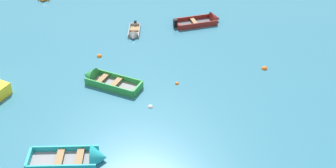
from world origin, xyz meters
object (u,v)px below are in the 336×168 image
at_px(mooring_buoy_near_foreground, 99,57).
at_px(mooring_buoy_outer_edge, 150,107).
at_px(mooring_buoy_between_boats_left, 264,69).
at_px(mooring_buoy_between_boats_right, 177,84).
at_px(rowboat_turquoise_midfield_right, 85,158).
at_px(rowboat_green_near_left, 100,79).
at_px(rowboat_maroon_back_row_center, 206,21).
at_px(rowboat_grey_center, 134,34).

relative_size(mooring_buoy_near_foreground, mooring_buoy_outer_edge, 1.22).
xyz_separation_m(mooring_buoy_outer_edge, mooring_buoy_between_boats_left, (7.48, 6.39, 0.00)).
bearing_deg(mooring_buoy_between_boats_right, rowboat_turquoise_midfield_right, -113.48).
bearing_deg(mooring_buoy_outer_edge, rowboat_green_near_left, 152.64).
bearing_deg(mooring_buoy_between_boats_left, mooring_buoy_near_foreground, -176.74).
xyz_separation_m(rowboat_maroon_back_row_center, rowboat_green_near_left, (-6.39, -10.99, 0.02)).
distance_m(rowboat_maroon_back_row_center, rowboat_turquoise_midfield_right, 19.54).
bearing_deg(mooring_buoy_between_boats_right, rowboat_grey_center, 127.61).
bearing_deg(rowboat_grey_center, mooring_buoy_outer_edge, -68.76).
distance_m(rowboat_grey_center, mooring_buoy_near_foreground, 4.30).
relative_size(rowboat_green_near_left, mooring_buoy_between_boats_right, 16.43).
bearing_deg(rowboat_grey_center, rowboat_maroon_back_row_center, 32.10).
xyz_separation_m(rowboat_turquoise_midfield_right, mooring_buoy_between_boats_left, (10.06, 12.15, -0.22)).
distance_m(rowboat_green_near_left, mooring_buoy_between_boats_left, 12.48).
relative_size(rowboat_maroon_back_row_center, rowboat_green_near_left, 0.91).
relative_size(rowboat_turquoise_midfield_right, mooring_buoy_outer_edge, 14.16).
xyz_separation_m(rowboat_maroon_back_row_center, mooring_buoy_near_foreground, (-7.63, -7.55, -0.22)).
relative_size(rowboat_turquoise_midfield_right, rowboat_grey_center, 1.66).
xyz_separation_m(rowboat_grey_center, mooring_buoy_near_foreground, (-1.81, -3.90, -0.14)).
height_order(rowboat_turquoise_midfield_right, rowboat_grey_center, rowboat_turquoise_midfield_right).
bearing_deg(mooring_buoy_between_boats_right, rowboat_green_near_left, -171.04).
xyz_separation_m(rowboat_maroon_back_row_center, mooring_buoy_outer_edge, (-2.11, -13.20, -0.22)).
distance_m(rowboat_grey_center, mooring_buoy_between_boats_left, 11.63).
distance_m(rowboat_maroon_back_row_center, mooring_buoy_near_foreground, 10.74).
height_order(mooring_buoy_outer_edge, mooring_buoy_between_boats_right, mooring_buoy_outer_edge).
xyz_separation_m(rowboat_turquoise_midfield_right, rowboat_green_near_left, (-1.70, 7.98, 0.02)).
distance_m(rowboat_green_near_left, mooring_buoy_near_foreground, 3.66).
xyz_separation_m(mooring_buoy_between_boats_left, mooring_buoy_between_boats_right, (-6.21, -3.30, 0.00)).
xyz_separation_m(rowboat_turquoise_midfield_right, mooring_buoy_outer_edge, (2.58, 5.77, -0.22)).
distance_m(rowboat_green_near_left, mooring_buoy_between_boats_right, 5.62).
xyz_separation_m(rowboat_turquoise_midfield_right, mooring_buoy_between_boats_right, (3.84, 8.85, -0.22)).
relative_size(rowboat_grey_center, rowboat_green_near_left, 0.61).
bearing_deg(mooring_buoy_between_boats_right, mooring_buoy_near_foreground, 159.33).
bearing_deg(rowboat_maroon_back_row_center, mooring_buoy_between_boats_left, -51.77).
height_order(rowboat_green_near_left, mooring_buoy_between_boats_left, rowboat_green_near_left).
relative_size(rowboat_maroon_back_row_center, mooring_buoy_between_boats_left, 9.67).
bearing_deg(rowboat_turquoise_midfield_right, mooring_buoy_outer_edge, 65.91).
xyz_separation_m(rowboat_grey_center, mooring_buoy_outer_edge, (3.71, -9.55, -0.14)).
bearing_deg(rowboat_green_near_left, rowboat_maroon_back_row_center, 59.84).
height_order(rowboat_grey_center, mooring_buoy_near_foreground, rowboat_grey_center).
distance_m(rowboat_maroon_back_row_center, mooring_buoy_between_boats_right, 10.15).
xyz_separation_m(rowboat_grey_center, mooring_buoy_between_boats_left, (11.19, -3.16, -0.14)).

